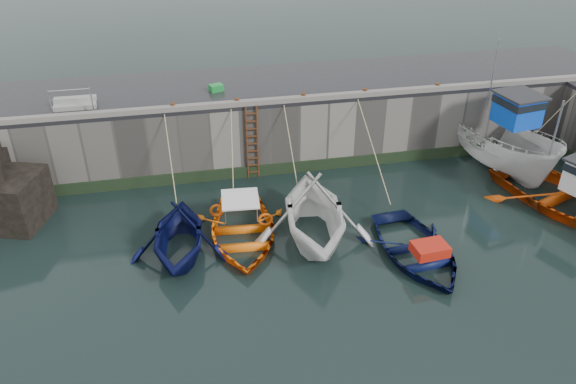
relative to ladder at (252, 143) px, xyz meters
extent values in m
plane|color=black|center=(2.00, -9.91, -1.59)|extent=(120.00, 120.00, 0.00)
cube|color=slate|center=(2.00, 2.59, -0.09)|extent=(30.00, 5.00, 3.00)
cube|color=black|center=(2.00, 2.59, 1.49)|extent=(30.00, 5.00, 0.16)
cube|color=slate|center=(2.00, 0.24, 1.67)|extent=(30.00, 0.30, 0.20)
cube|color=black|center=(2.00, 0.05, -1.34)|extent=(30.00, 0.08, 0.50)
cube|color=black|center=(-9.20, -1.51, -0.64)|extent=(2.96, 2.83, 1.90)
cylinder|color=#3F1E0F|center=(-0.22, 0.01, 0.01)|extent=(0.07, 0.07, 3.20)
cylinder|color=#3F1E0F|center=(0.22, 0.01, 0.01)|extent=(0.07, 0.07, 3.20)
cube|color=#3F1E0F|center=(0.00, -0.01, -1.34)|extent=(0.44, 0.06, 0.05)
cube|color=#3F1E0F|center=(0.00, -0.01, -1.01)|extent=(0.44, 0.06, 0.05)
cube|color=#3F1E0F|center=(0.00, -0.01, -0.68)|extent=(0.44, 0.06, 0.05)
cube|color=#3F1E0F|center=(0.00, -0.01, -0.35)|extent=(0.44, 0.06, 0.05)
cube|color=#3F1E0F|center=(0.00, -0.01, -0.02)|extent=(0.44, 0.06, 0.05)
cube|color=#3F1E0F|center=(0.00, -0.01, 0.31)|extent=(0.44, 0.06, 0.05)
cube|color=#3F1E0F|center=(0.00, -0.01, 0.64)|extent=(0.44, 0.06, 0.05)
cube|color=#3F1E0F|center=(0.00, -0.01, 0.97)|extent=(0.44, 0.06, 0.05)
cube|color=#3F1E0F|center=(0.00, -0.01, 1.30)|extent=(0.44, 0.06, 0.05)
imported|color=#0A0E3F|center=(-3.24, -4.77, -1.59)|extent=(4.01, 4.52, 2.19)
imported|color=orange|center=(-1.04, -4.24, -1.59)|extent=(3.84, 5.11, 1.00)
imported|color=silver|center=(1.43, -4.76, -1.59)|extent=(5.02, 5.66, 2.75)
imported|color=#091038|center=(4.57, -6.49, -1.59)|extent=(3.68, 4.91, 0.97)
imported|color=silver|center=(10.54, -1.07, -0.65)|extent=(3.56, 7.00, 2.58)
cube|color=blue|center=(10.64, -1.66, 1.24)|extent=(1.62, 1.71, 1.20)
cube|color=black|center=(10.64, -1.66, 1.59)|extent=(1.69, 1.78, 0.28)
cube|color=#262628|center=(10.64, -1.66, 1.88)|extent=(1.85, 1.94, 0.08)
cylinder|color=#A5A8AD|center=(10.35, 0.11, 2.14)|extent=(0.08, 0.08, 3.00)
imported|color=#E24D0B|center=(11.50, -4.76, -1.29)|extent=(6.49, 7.51, 1.31)
cylinder|color=#A5A8AD|center=(11.06, -3.64, 0.86)|extent=(0.08, 0.08, 3.00)
cube|color=#178231|center=(-1.16, 2.06, 1.70)|extent=(0.65, 0.56, 0.27)
cylinder|color=#A5A8AD|center=(-7.50, 0.69, 2.07)|extent=(0.05, 0.05, 1.00)
cylinder|color=#A5A8AD|center=(-6.00, 0.69, 2.07)|extent=(0.05, 0.05, 1.00)
cylinder|color=#A5A8AD|center=(-6.75, 0.69, 2.53)|extent=(1.50, 0.05, 0.05)
cube|color=gray|center=(-6.75, 1.19, 1.66)|extent=(1.60, 0.35, 0.18)
cube|color=gray|center=(-6.75, 1.54, 1.84)|extent=(1.60, 0.35, 0.18)
cylinder|color=#3F1E0F|center=(-3.00, 0.34, 1.71)|extent=(0.18, 0.18, 0.28)
cylinder|color=#3F1E0F|center=(-0.50, 0.34, 1.71)|extent=(0.18, 0.18, 0.28)
cylinder|color=#3F1E0F|center=(2.20, 0.34, 1.71)|extent=(0.18, 0.18, 0.28)
cylinder|color=#3F1E0F|center=(4.80, 0.34, 1.71)|extent=(0.18, 0.18, 0.28)
cylinder|color=#3F1E0F|center=(8.00, 0.34, 1.71)|extent=(0.18, 0.18, 0.28)
camera|label=1|loc=(-2.72, -20.52, 10.02)|focal=35.00mm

